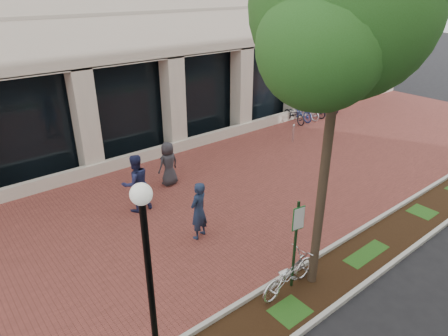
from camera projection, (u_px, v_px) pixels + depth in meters
ground at (204, 203)px, 14.01m from camera, size 120.00×120.00×0.00m
brick_plaza at (204, 203)px, 14.01m from camera, size 40.00×9.00×0.01m
planting_strip at (324, 282)px, 10.31m from camera, size 40.00×1.50×0.01m
curb_plaza_side at (302, 266)px, 10.81m from camera, size 40.00×0.12×0.12m
curb_street_side at (349, 296)px, 9.75m from camera, size 40.00×0.12×0.12m
parking_sign at (296, 235)px, 9.50m from camera, size 0.34×0.07×2.48m
lamppost at (150, 280)px, 6.84m from camera, size 0.36×0.36×4.25m
street_tree at (343, 18)px, 7.72m from camera, size 4.39×3.66×8.46m
locked_bicycle at (288, 274)px, 9.86m from camera, size 1.92×0.79×0.99m
pedestrian_left at (199, 211)px, 11.76m from camera, size 0.77×0.63×1.83m
pedestrian_mid at (136, 183)px, 13.17m from camera, size 1.02×0.82×2.01m
pedestrian_right at (168, 164)px, 14.95m from camera, size 0.89×0.63×1.71m
bollard at (293, 133)px, 19.15m from camera, size 0.12×0.12×0.91m
bike_rack_cluster at (310, 109)px, 22.60m from camera, size 3.53×1.87×1.04m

